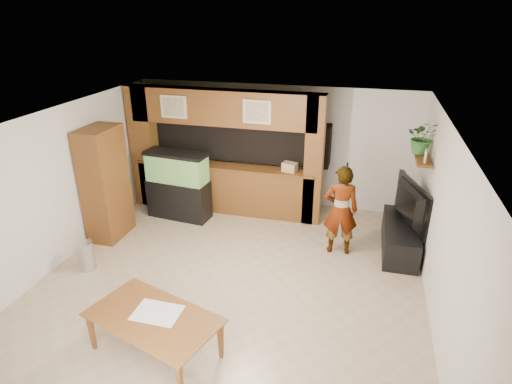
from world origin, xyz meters
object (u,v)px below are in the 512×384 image
(pantry_cabinet, at_px, (105,184))
(aquarium, at_px, (178,186))
(television, at_px, (405,204))
(person, at_px, (341,210))
(dining_table, at_px, (153,337))

(pantry_cabinet, xyz_separation_m, aquarium, (0.96, 1.05, -0.37))
(aquarium, height_order, television, aquarium)
(aquarium, bearing_deg, pantry_cabinet, -126.63)
(aquarium, height_order, person, person)
(pantry_cabinet, height_order, person, pantry_cabinet)
(pantry_cabinet, height_order, television, pantry_cabinet)
(person, relative_size, dining_table, 1.00)
(dining_table, bearing_deg, person, 74.35)
(pantry_cabinet, xyz_separation_m, person, (4.28, 0.48, -0.24))
(aquarium, relative_size, person, 0.86)
(television, distance_m, dining_table, 4.67)
(person, bearing_deg, dining_table, 49.08)
(pantry_cabinet, bearing_deg, dining_table, -49.53)
(person, bearing_deg, television, -171.19)
(pantry_cabinet, relative_size, aquarium, 1.50)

